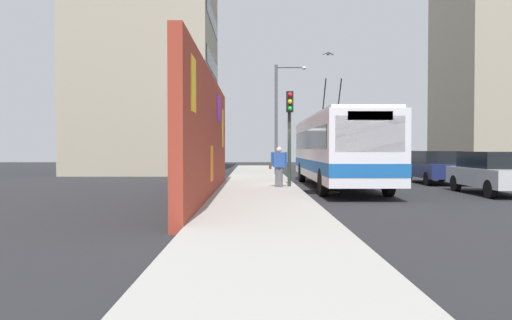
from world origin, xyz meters
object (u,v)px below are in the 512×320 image
Objects in this scene: city_bus at (338,148)px; parked_car_navy at (435,166)px; pedestrian_at_curb at (279,164)px; traffic_light at (290,122)px; street_lamp at (280,111)px; parked_car_silver at (493,172)px.

city_bus is 5.90m from parked_car_navy.
parked_car_navy is (2.65, -5.20, -0.89)m from city_bus.
city_bus is 3.03m from pedestrian_at_curb.
pedestrian_at_curb is (-4.06, 7.80, 0.25)m from parked_car_navy.
parked_car_navy is at bearing -62.75° from traffic_light.
street_lamp is (8.36, 2.03, 2.21)m from city_bus.
city_bus reaches higher than parked_car_silver.
street_lamp is at bearing 32.43° from parked_car_silver.
pedestrian_at_curb is (-1.41, 2.60, -0.64)m from city_bus.
street_lamp is (9.49, -0.12, 1.16)m from traffic_light.
parked_car_navy is at bearing -62.50° from pedestrian_at_curb.
parked_car_navy is 8.49m from traffic_light.
parked_car_navy is at bearing -0.00° from parked_car_silver.
traffic_light is at bearing 117.25° from parked_car_navy.
street_lamp is (9.77, -0.57, 2.85)m from pedestrian_at_curb.
parked_car_silver is (-3.03, -5.20, -0.89)m from city_bus.
traffic_light is at bearing 179.30° from street_lamp.
parked_car_silver is 7.97m from pedestrian_at_curb.
parked_car_navy is 1.10× the size of traffic_light.
street_lamp is (5.71, 7.23, 3.10)m from parked_car_navy.
street_lamp reaches higher than parked_car_silver.
pedestrian_at_curb is (1.62, 7.80, 0.25)m from parked_car_silver.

